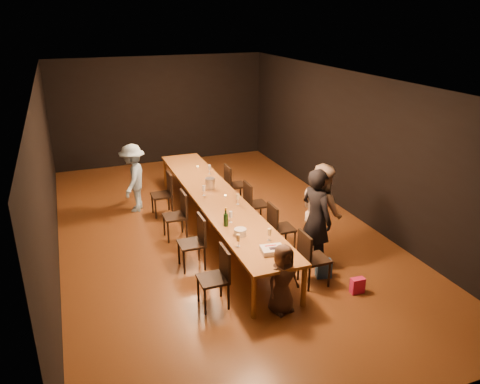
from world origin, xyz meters
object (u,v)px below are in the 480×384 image
object	(u,v)px
chair_left_2	(175,216)
child	(283,279)
man_blue	(133,178)
chair_left_0	(213,278)
woman_tan	(321,212)
plate_stack	(240,232)
ice_bucket	(210,183)
chair_right_1	(282,228)
chair_left_1	(191,243)
chair_left_3	(162,194)
woman_birthday	(316,219)
chair_right_0	(314,258)
birthday_cake	(272,250)
champagne_bottle	(226,217)
chair_right_2	(256,204)
table	(217,199)
chair_right_3	(236,185)

from	to	relation	value
chair_left_2	child	distance (m)	3.02
chair_left_2	man_blue	world-z (taller)	man_blue
chair_left_0	chair_left_2	bearing A→B (deg)	0.00
woman_tan	plate_stack	world-z (taller)	woman_tan
child	woman_tan	bearing A→B (deg)	28.32
child	ice_bucket	xyz separation A→B (m)	(-0.04, 3.34, 0.32)
chair_right_1	chair_left_1	world-z (taller)	same
chair_left_1	chair_left_3	xyz separation A→B (m)	(0.00, 2.40, 0.00)
woman_birthday	plate_stack	xyz separation A→B (m)	(-1.32, 0.12, -0.08)
chair_left_1	woman_birthday	size ratio (longest dim) A/B	0.53
chair_right_0	birthday_cake	distance (m)	0.84
birthday_cake	champagne_bottle	xyz separation A→B (m)	(-0.35, 1.12, 0.13)
chair_left_2	child	bearing A→B (deg)	-162.63
chair_left_2	birthday_cake	xyz separation A→B (m)	(0.93, -2.46, 0.32)
chair_right_2	chair_left_0	bearing A→B (deg)	-35.31
table	chair_left_1	xyz separation A→B (m)	(-0.85, -1.20, -0.24)
chair_right_1	chair_left_3	size ratio (longest dim) A/B	1.00
table	champagne_bottle	xyz separation A→B (m)	(-0.27, -1.34, 0.22)
table	champagne_bottle	distance (m)	1.38
chair_right_1	chair_right_2	xyz separation A→B (m)	(0.00, 1.20, 0.00)
ice_bucket	table	bearing A→B (deg)	-91.51
chair_right_0	chair_right_3	bearing A→B (deg)	180.00
man_blue	child	bearing A→B (deg)	39.40
champagne_bottle	woman_tan	bearing A→B (deg)	-10.52
plate_stack	woman_birthday	bearing A→B (deg)	-5.09
chair_left_3	plate_stack	size ratio (longest dim) A/B	4.60
birthday_cake	table	bearing A→B (deg)	99.85
chair_left_0	man_blue	xyz separation A→B (m)	(-0.50, 4.05, 0.29)
chair_left_1	child	bearing A→B (deg)	-151.82
chair_left_3	ice_bucket	distance (m)	1.21
woman_tan	champagne_bottle	world-z (taller)	woman_tan
table	chair_right_3	world-z (taller)	chair_right_3
woman_birthday	chair_right_0	bearing A→B (deg)	136.14
chair_right_1	chair_left_3	xyz separation A→B (m)	(-1.70, 2.40, 0.00)
woman_tan	chair_right_0	bearing A→B (deg)	147.65
woman_tan	champagne_bottle	size ratio (longest dim) A/B	5.23
chair_left_0	ice_bucket	xyz separation A→B (m)	(0.86, 2.85, 0.40)
chair_left_2	ice_bucket	distance (m)	1.05
woman_birthday	champagne_bottle	world-z (taller)	woman_birthday
chair_left_1	chair_right_2	bearing A→B (deg)	-54.78
chair_right_0	ice_bucket	xyz separation A→B (m)	(-0.84, 2.85, 0.40)
table	chair_right_0	bearing A→B (deg)	-70.50
woman_tan	chair_right_2	bearing A→B (deg)	20.86
chair_left_0	plate_stack	size ratio (longest dim) A/B	4.60
chair_right_2	man_blue	bearing A→B (deg)	-126.81
chair_left_1	woman_tan	bearing A→B (deg)	-101.32
chair_right_2	chair_right_3	distance (m)	1.20
chair_left_0	ice_bucket	bearing A→B (deg)	-16.82
champagne_bottle	chair_left_1	bearing A→B (deg)	166.43
chair_right_1	plate_stack	bearing A→B (deg)	-61.36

